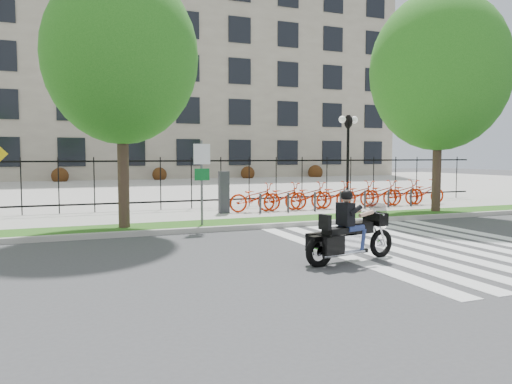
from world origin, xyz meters
name	(u,v)px	position (x,y,z in m)	size (l,w,h in m)	color
ground	(245,261)	(0.00, 0.00, 0.00)	(120.00, 120.00, 0.00)	#3C3C3F
curb	(195,230)	(0.00, 4.10, 0.07)	(60.00, 0.20, 0.15)	#9E9C95
grass_verge	(188,226)	(0.00, 4.95, 0.07)	(60.00, 1.50, 0.15)	#1E5415
sidewalk	(171,217)	(0.00, 7.45, 0.07)	(60.00, 3.50, 0.15)	gray
plaza	(116,188)	(0.00, 25.00, 0.05)	(80.00, 34.00, 0.10)	gray
crosswalk_stripes	(429,245)	(4.83, 0.00, 0.01)	(5.70, 8.00, 0.01)	silver
iron_fence	(161,183)	(0.00, 9.20, 1.15)	(30.00, 0.06, 2.00)	black
office_building	(93,80)	(0.00, 44.92, 9.97)	(60.00, 21.90, 20.15)	gray
lamp_post_right	(348,136)	(10.00, 12.00, 3.21)	(1.06, 0.70, 4.25)	black
street_tree_1	(121,56)	(-1.87, 4.95, 4.99)	(4.31, 4.31, 7.33)	#34241C
street_tree_2	(439,72)	(9.39, 4.95, 5.25)	(5.00, 5.00, 7.99)	#34241C
bike_share_station	(345,194)	(6.87, 7.20, 0.68)	(10.07, 0.89, 1.50)	#2D2D33
sign_pole_regulatory	(202,171)	(0.34, 4.58, 1.74)	(0.50, 0.09, 2.50)	#59595B
motorcycle_rider	(351,233)	(2.00, -0.90, 0.60)	(2.34, 0.90, 1.82)	black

